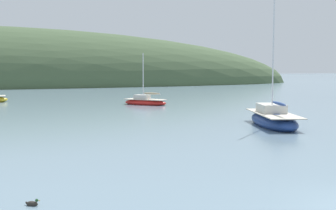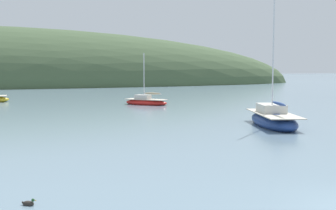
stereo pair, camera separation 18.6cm
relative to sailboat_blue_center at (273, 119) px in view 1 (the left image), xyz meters
name	(u,v)px [view 1 (the left image)]	position (x,y,z in m)	size (l,w,h in m)	color
sailboat_blue_center	(273,119)	(0.00, 0.00, 0.00)	(3.93, 7.28, 10.12)	navy
sailboat_navy_dinghy	(145,102)	(-4.28, 17.81, -0.11)	(4.50, 4.32, 5.41)	red
duck_lone_left	(32,204)	(-15.17, -12.74, -0.37)	(0.41, 0.32, 0.24)	#2D2823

